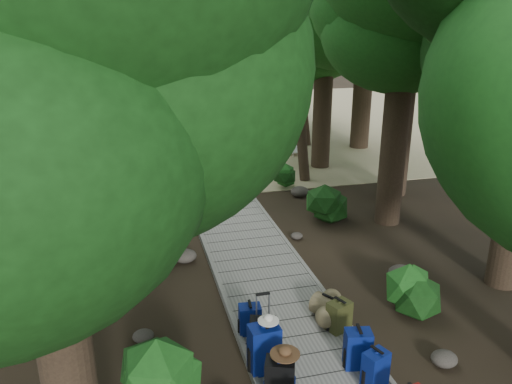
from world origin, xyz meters
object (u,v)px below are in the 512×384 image
object	(u,v)px
backpack_right_c	(358,347)
backpack_left_c	(264,346)
sun_lounger	(295,147)
duffel_right_khaki	(329,308)
backpack_right_d	(339,314)
backpack_left_b	(280,378)
kayak	(111,150)
backpack_left_d	(250,318)
lone_suitcase_on_sand	(212,159)
suitcase_on_boardwalk	(263,336)
backpack_right_b	(375,368)

from	to	relation	value
backpack_right_c	backpack_left_c	bearing A→B (deg)	-179.00
sun_lounger	duffel_right_khaki	bearing A→B (deg)	-97.12
duffel_right_khaki	backpack_right_d	bearing A→B (deg)	-116.51
duffel_right_khaki	backpack_left_c	bearing A→B (deg)	-176.04
backpack_left_b	kayak	world-z (taller)	backpack_left_b
backpack_left_d	lone_suitcase_on_sand	bearing A→B (deg)	89.93
duffel_right_khaki	sun_lounger	bearing A→B (deg)	42.98
lone_suitcase_on_sand	backpack_left_c	bearing A→B (deg)	-95.64
backpack_left_b	suitcase_on_boardwalk	xyz separation A→B (m)	(0.05, 1.07, -0.06)
backpack_left_c	backpack_left_d	size ratio (longest dim) A/B	1.49
kayak	sun_lounger	size ratio (longest dim) A/B	1.73
backpack_right_d	sun_lounger	xyz separation A→B (m)	(3.18, 11.77, -0.12)
backpack_left_b	lone_suitcase_on_sand	xyz separation A→B (m)	(1.10, 11.87, -0.13)
backpack_left_c	backpack_right_c	size ratio (longest dim) A/B	1.24
backpack_right_d	backpack_right_c	bearing A→B (deg)	-118.37
suitcase_on_boardwalk	kayak	distance (m)	14.07
suitcase_on_boardwalk	sun_lounger	world-z (taller)	suitcase_on_boardwalk
kayak	backpack_left_c	bearing A→B (deg)	-76.92
suitcase_on_boardwalk	lone_suitcase_on_sand	bearing A→B (deg)	101.48
suitcase_on_boardwalk	duffel_right_khaki	bearing A→B (deg)	42.02
suitcase_on_boardwalk	backpack_left_d	bearing A→B (deg)	113.08
backpack_left_d	kayak	distance (m)	13.48
lone_suitcase_on_sand	sun_lounger	size ratio (longest dim) A/B	0.40
backpack_right_c	lone_suitcase_on_sand	distance (m)	11.47
backpack_left_c	duffel_right_khaki	distance (m)	1.82
backpack_right_b	backpack_right_c	size ratio (longest dim) A/B	0.94
backpack_right_b	kayak	bearing A→B (deg)	83.93
backpack_right_b	backpack_right_c	world-z (taller)	backpack_right_c
backpack_left_b	suitcase_on_boardwalk	size ratio (longest dim) A/B	1.18
backpack_right_b	lone_suitcase_on_sand	size ratio (longest dim) A/B	0.93
backpack_left_c	backpack_right_b	distance (m)	1.63
duffel_right_khaki	sun_lounger	size ratio (longest dim) A/B	0.35
backpack_left_c	kayak	size ratio (longest dim) A/B	0.28
lone_suitcase_on_sand	sun_lounger	xyz separation A→B (m)	(3.56, 1.25, -0.07)
backpack_left_b	sun_lounger	xyz separation A→B (m)	(4.66, 13.12, -0.19)
backpack_left_d	suitcase_on_boardwalk	bearing A→B (deg)	-77.81
duffel_right_khaki	suitcase_on_boardwalk	bearing A→B (deg)	173.71
duffel_right_khaki	backpack_right_b	bearing A→B (deg)	-122.23
backpack_left_c	backpack_right_d	distance (m)	1.66
backpack_right_d	backpack_left_c	bearing A→B (deg)	-177.57
backpack_right_b	sun_lounger	size ratio (longest dim) A/B	0.37
backpack_right_b	lone_suitcase_on_sand	xyz separation A→B (m)	(-0.32, 11.94, -0.08)
backpack_right_d	sun_lounger	size ratio (longest dim) A/B	0.34
backpack_left_d	duffel_right_khaki	xyz separation A→B (m)	(1.46, 0.07, -0.08)
backpack_left_b	backpack_right_d	bearing A→B (deg)	64.28
backpack_right_b	backpack_right_d	world-z (taller)	backpack_right_b
backpack_right_b	suitcase_on_boardwalk	distance (m)	1.78
backpack_left_d	lone_suitcase_on_sand	world-z (taller)	lone_suitcase_on_sand
backpack_right_c	kayak	xyz separation A→B (m)	(-3.85, 14.50, -0.29)
backpack_left_c	backpack_right_c	distance (m)	1.43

